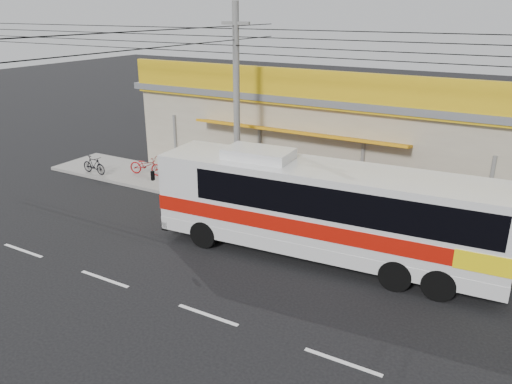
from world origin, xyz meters
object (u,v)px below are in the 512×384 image
Objects in this scene: coach_bus at (329,206)px; utility_pole at (236,40)px; motorbike_red at (146,165)px; motorbike_dark at (94,165)px.

coach_bus is 0.35× the size of utility_pole.
motorbike_red is 1.19× the size of motorbike_dark.
coach_bus reaches higher than motorbike_red.
coach_bus is at bearing -98.38° from motorbike_dark.
coach_bus is 11.92m from motorbike_red.
motorbike_red is 2.70m from motorbike_dark.
coach_bus is at bearing -29.01° from utility_pole.
coach_bus is 7.67× the size of motorbike_dark.
motorbike_dark is 10.40m from utility_pole.
utility_pole is (8.24, 0.62, 6.32)m from motorbike_dark.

